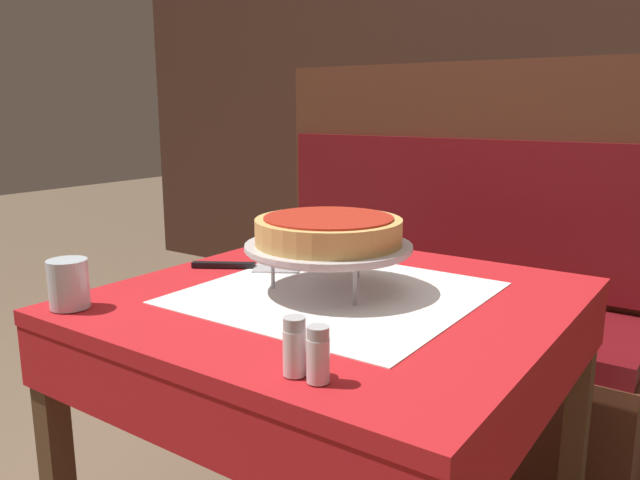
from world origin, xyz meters
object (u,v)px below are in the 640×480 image
at_px(dining_table_rear, 609,224).
at_px(salt_shaker, 295,347).
at_px(pizza_pan_stand, 328,248).
at_px(pepper_shaker, 318,355).
at_px(deep_dish_pizza, 328,230).
at_px(water_glass_near, 69,284).
at_px(condiment_caddy, 618,187).
at_px(booth_bench, 430,332).
at_px(pizza_server, 251,266).
at_px(dining_table_front, 336,336).

distance_m(dining_table_rear, salt_shaker, 2.10).
height_order(pizza_pan_stand, pepper_shaker, pizza_pan_stand).
height_order(dining_table_rear, pepper_shaker, pepper_shaker).
relative_size(salt_shaker, pepper_shaker, 1.06).
distance_m(deep_dish_pizza, salt_shaker, 0.43).
distance_m(water_glass_near, condiment_caddy, 2.22).
bearing_deg(deep_dish_pizza, pizza_pan_stand, -7.13).
bearing_deg(booth_bench, pizza_server, -98.68).
distance_m(booth_bench, deep_dish_pizza, 0.95).
xyz_separation_m(pizza_server, pepper_shaker, (0.48, -0.41, 0.04)).
bearing_deg(dining_table_rear, dining_table_front, -96.63).
height_order(pizza_pan_stand, salt_shaker, pizza_pan_stand).
bearing_deg(condiment_caddy, booth_bench, -110.63).
xyz_separation_m(pizza_server, water_glass_near, (-0.09, -0.41, 0.04)).
bearing_deg(water_glass_near, pepper_shaker, 0.31).
distance_m(deep_dish_pizza, condiment_caddy, 1.79).
relative_size(pizza_pan_stand, pepper_shaker, 4.29).
relative_size(dining_table_rear, pizza_server, 2.96).
distance_m(pizza_server, salt_shaker, 0.60).
height_order(water_glass_near, salt_shaker, water_glass_near).
xyz_separation_m(pizza_pan_stand, salt_shaker, (0.19, -0.37, -0.04)).
xyz_separation_m(deep_dish_pizza, pizza_server, (-0.24, 0.04, -0.12)).
xyz_separation_m(dining_table_front, condiment_caddy, (0.21, 1.78, 0.14)).
height_order(booth_bench, pepper_shaker, booth_bench).
height_order(dining_table_rear, water_glass_near, water_glass_near).
xyz_separation_m(water_glass_near, pepper_shaker, (0.57, 0.00, -0.01)).
bearing_deg(dining_table_front, pizza_server, 170.01).
distance_m(dining_table_rear, condiment_caddy, 0.16).
height_order(pizza_pan_stand, deep_dish_pizza, deep_dish_pizza).
height_order(dining_table_front, water_glass_near, water_glass_near).
bearing_deg(deep_dish_pizza, booth_bench, 99.20).
bearing_deg(condiment_caddy, salt_shaker, -91.13).
distance_m(deep_dish_pizza, pepper_shaker, 0.45).
height_order(booth_bench, water_glass_near, booth_bench).
height_order(dining_table_rear, pizza_server, pizza_server).
relative_size(pizza_server, salt_shaker, 2.92).
distance_m(dining_table_rear, deep_dish_pizza, 1.75).
bearing_deg(condiment_caddy, water_glass_near, -104.85).
height_order(dining_table_rear, salt_shaker, salt_shaker).
bearing_deg(dining_table_rear, pizza_pan_stand, -97.48).
relative_size(dining_table_front, pizza_pan_stand, 2.55).
relative_size(deep_dish_pizza, pizza_server, 1.21).
bearing_deg(dining_table_front, condiment_caddy, 83.20).
height_order(dining_table_rear, deep_dish_pizza, deep_dish_pizza).
distance_m(pizza_pan_stand, pizza_server, 0.26).
xyz_separation_m(salt_shaker, pepper_shaker, (0.04, -0.00, -0.00)).
relative_size(pizza_pan_stand, water_glass_near, 3.72).
xyz_separation_m(dining_table_rear, deep_dish_pizza, (-0.23, -1.72, 0.23)).
xyz_separation_m(pizza_server, salt_shaker, (0.44, -0.41, 0.04)).
distance_m(booth_bench, pepper_shaker, 1.29).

